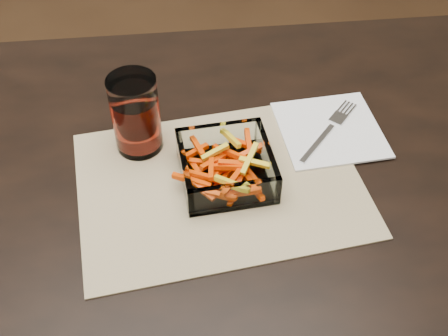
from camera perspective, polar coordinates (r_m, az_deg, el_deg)
The scene contains 6 objects.
dining_table at distance 0.97m, azimuth -6.11°, elevation -5.76°, with size 1.60×0.90×0.75m.
placemat at distance 0.90m, azimuth -0.42°, elevation -1.55°, with size 0.45×0.33×0.00m, color tan.
glass_bowl at distance 0.89m, azimuth 0.22°, elevation 0.05°, with size 0.15×0.15×0.06m.
tumbler at distance 0.93m, azimuth -8.93°, elevation 5.18°, with size 0.08×0.08×0.14m.
napkin at distance 1.00m, azimuth 10.71°, elevation 3.86°, with size 0.17×0.17×0.00m, color white.
fork at distance 1.00m, azimuth 10.67°, elevation 3.94°, with size 0.13×0.15×0.00m.
Camera 1 is at (0.04, -0.59, 1.43)m, focal length 45.00 mm.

